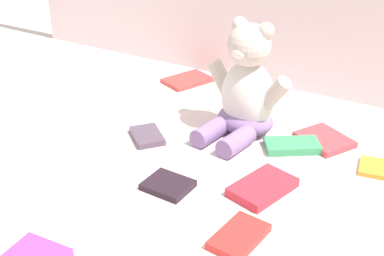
# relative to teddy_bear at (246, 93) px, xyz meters

# --- Properties ---
(ground_plane) EXTENTS (3.20, 3.20, 0.00)m
(ground_plane) POSITION_rel_teddy_bear_xyz_m (-0.04, -0.11, -0.11)
(ground_plane) COLOR silver
(teddy_bear) EXTENTS (0.24, 0.22, 0.28)m
(teddy_bear) POSITION_rel_teddy_bear_xyz_m (0.00, 0.00, 0.00)
(teddy_bear) COLOR white
(teddy_bear) RESTS_ON ground_plane
(book_case_0) EXTENTS (0.15, 0.15, 0.01)m
(book_case_0) POSITION_rel_teddy_bear_xyz_m (0.19, 0.05, -0.10)
(book_case_0) COLOR #D93D45
(book_case_0) RESTS_ON ground_plane
(book_case_1) EXTENTS (0.08, 0.12, 0.02)m
(book_case_1) POSITION_rel_teddy_bear_xyz_m (0.17, -0.38, -0.10)
(book_case_1) COLOR red
(book_case_1) RESTS_ON ground_plane
(book_case_2) EXTENTS (0.14, 0.16, 0.01)m
(book_case_2) POSITION_rel_teddy_bear_xyz_m (-0.28, 0.20, -0.10)
(book_case_2) COLOR #D13B37
(book_case_2) RESTS_ON ground_plane
(book_case_4) EXTENTS (0.12, 0.11, 0.01)m
(book_case_4) POSITION_rel_teddy_bear_xyz_m (-0.19, -0.15, -0.10)
(book_case_4) COLOR #534355
(book_case_4) RESTS_ON ground_plane
(book_case_5) EXTENTS (0.12, 0.16, 0.02)m
(book_case_5) POSITION_rel_teddy_bear_xyz_m (0.14, -0.22, -0.10)
(book_case_5) COLOR red
(book_case_5) RESTS_ON ground_plane
(book_case_8) EXTENTS (0.10, 0.08, 0.01)m
(book_case_8) POSITION_rel_teddy_bear_xyz_m (-0.03, -0.30, -0.10)
(book_case_8) COLOR black
(book_case_8) RESTS_ON ground_plane
(book_case_9) EXTENTS (0.14, 0.12, 0.02)m
(book_case_9) POSITION_rel_teddy_bear_xyz_m (0.14, -0.02, -0.10)
(book_case_9) COLOR #399B60
(book_case_9) RESTS_ON ground_plane
(book_case_10) EXTENTS (0.10, 0.09, 0.01)m
(book_case_10) POSITION_rel_teddy_bear_xyz_m (0.34, -0.02, -0.10)
(book_case_10) COLOR gold
(book_case_10) RESTS_ON ground_plane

